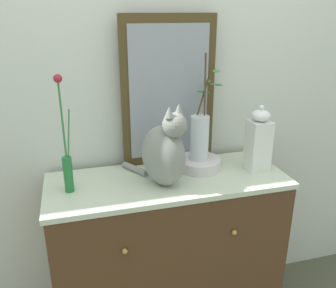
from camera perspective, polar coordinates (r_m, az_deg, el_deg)
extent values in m
cube|color=silver|center=(1.89, -2.45, 8.59)|extent=(4.40, 0.08, 2.60)
cube|color=#4B301B|center=(2.00, 0.00, -17.88)|extent=(1.15, 0.44, 0.90)
cube|color=beige|center=(1.75, 0.00, -5.92)|extent=(1.17, 0.45, 0.02)
sphere|color=#B79338|center=(1.61, -6.94, -16.70)|extent=(0.02, 0.02, 0.02)
sphere|color=#B79338|center=(1.74, 10.59, -13.78)|extent=(0.02, 0.02, 0.02)
cube|color=#46371A|center=(1.82, 0.08, 8.28)|extent=(0.48, 0.03, 0.76)
cube|color=gray|center=(1.80, 0.21, 8.18)|extent=(0.41, 0.01, 0.67)
ellipsoid|color=gray|center=(1.63, -0.76, -1.95)|extent=(0.26, 0.28, 0.29)
sphere|color=gray|center=(1.53, 0.97, 3.04)|extent=(0.11, 0.11, 0.11)
cone|color=gray|center=(1.53, 1.74, 5.64)|extent=(0.04, 0.04, 0.05)
cone|color=gray|center=(1.49, 0.20, 5.20)|extent=(0.04, 0.04, 0.05)
cylinder|color=gray|center=(1.81, -5.32, -4.00)|extent=(0.11, 0.16, 0.03)
cylinder|color=#247335|center=(1.65, -15.71, -4.72)|extent=(0.04, 0.04, 0.17)
cylinder|color=#31773A|center=(1.56, -16.58, 3.48)|extent=(0.01, 0.01, 0.33)
sphere|color=maroon|center=(1.52, -17.28, 10.00)|extent=(0.04, 0.04, 0.04)
cylinder|color=#32773B|center=(1.58, -15.65, 1.63)|extent=(0.03, 0.01, 0.21)
cylinder|color=silver|center=(1.85, 4.94, -3.12)|extent=(0.22, 0.22, 0.05)
cylinder|color=silver|center=(1.79, 5.08, 0.98)|extent=(0.09, 0.09, 0.23)
cylinder|color=#4C3B1F|center=(1.76, 5.36, 6.74)|extent=(0.08, 0.05, 0.31)
ellipsoid|color=#2A7834|center=(1.81, 5.66, 8.32)|extent=(0.07, 0.08, 0.01)
ellipsoid|color=#3A7B37|center=(1.80, 6.27, 9.98)|extent=(0.07, 0.08, 0.01)
cylinder|color=brown|center=(1.73, 5.94, 7.93)|extent=(0.04, 0.07, 0.40)
ellipsoid|color=#396F3A|center=(1.73, 7.78, 9.42)|extent=(0.07, 0.08, 0.01)
ellipsoid|color=#398036|center=(1.70, 7.74, 11.53)|extent=(0.06, 0.08, 0.01)
cube|color=white|center=(1.85, 14.25, -0.21)|extent=(0.10, 0.10, 0.26)
ellipsoid|color=white|center=(1.80, 14.68, 4.44)|extent=(0.09, 0.09, 0.06)
sphere|color=white|center=(1.79, 14.80, 5.68)|extent=(0.02, 0.02, 0.02)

